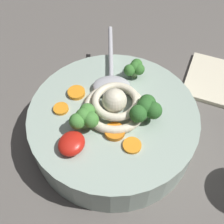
# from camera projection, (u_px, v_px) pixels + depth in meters

# --- Properties ---
(table_slab) EXTENTS (1.19, 1.19, 0.04)m
(table_slab) POSITION_uv_depth(u_px,v_px,m) (115.00, 137.00, 0.50)
(table_slab) COLOR #5B5651
(table_slab) RESTS_ON ground
(soup_bowl) EXTENTS (0.26, 0.26, 0.06)m
(soup_bowl) POSITION_uv_depth(u_px,v_px,m) (112.00, 124.00, 0.45)
(soup_bowl) COLOR #9EB2A3
(soup_bowl) RESTS_ON table_slab
(noodle_pile) EXTENTS (0.10, 0.10, 0.04)m
(noodle_pile) POSITION_uv_depth(u_px,v_px,m) (115.00, 104.00, 0.42)
(noodle_pile) COLOR beige
(noodle_pile) RESTS_ON soup_bowl
(soup_spoon) EXTENTS (0.17, 0.10, 0.02)m
(soup_spoon) POSITION_uv_depth(u_px,v_px,m) (111.00, 80.00, 0.46)
(soup_spoon) COLOR #B7B7BC
(soup_spoon) RESTS_ON soup_bowl
(chili_sauce_dollop) EXTENTS (0.04, 0.04, 0.02)m
(chili_sauce_dollop) POSITION_uv_depth(u_px,v_px,m) (71.00, 143.00, 0.39)
(chili_sauce_dollop) COLOR red
(chili_sauce_dollop) RESTS_ON soup_bowl
(broccoli_floret_beside_chili) EXTENTS (0.05, 0.04, 0.04)m
(broccoli_floret_beside_chili) POSITION_uv_depth(u_px,v_px,m) (146.00, 109.00, 0.40)
(broccoli_floret_beside_chili) COLOR #7A9E60
(broccoli_floret_beside_chili) RESTS_ON soup_bowl
(broccoli_floret_front) EXTENTS (0.04, 0.03, 0.03)m
(broccoli_floret_front) POSITION_uv_depth(u_px,v_px,m) (134.00, 68.00, 0.46)
(broccoli_floret_front) COLOR #7A9E60
(broccoli_floret_front) RESTS_ON soup_bowl
(broccoli_floret_far) EXTENTS (0.05, 0.04, 0.04)m
(broccoli_floret_far) POSITION_uv_depth(u_px,v_px,m) (85.00, 117.00, 0.40)
(broccoli_floret_far) COLOR #7A9E60
(broccoli_floret_far) RESTS_ON soup_bowl
(carrot_slice_extra_b) EXTENTS (0.02, 0.02, 0.00)m
(carrot_slice_extra_b) POSITION_uv_depth(u_px,v_px,m) (61.00, 109.00, 0.43)
(carrot_slice_extra_b) COLOR orange
(carrot_slice_extra_b) RESTS_ON soup_bowl
(carrot_slice_rear) EXTENTS (0.03, 0.03, 0.00)m
(carrot_slice_rear) POSITION_uv_depth(u_px,v_px,m) (132.00, 145.00, 0.39)
(carrot_slice_rear) COLOR orange
(carrot_slice_rear) RESTS_ON soup_bowl
(carrot_slice_center) EXTENTS (0.03, 0.03, 0.01)m
(carrot_slice_center) POSITION_uv_depth(u_px,v_px,m) (75.00, 95.00, 0.45)
(carrot_slice_center) COLOR orange
(carrot_slice_center) RESTS_ON soup_bowl
(carrot_slice_left) EXTENTS (0.03, 0.03, 0.01)m
(carrot_slice_left) POSITION_uv_depth(u_px,v_px,m) (115.00, 132.00, 0.40)
(carrot_slice_left) COLOR orange
(carrot_slice_left) RESTS_ON soup_bowl
(folded_napkin) EXTENTS (0.13, 0.14, 0.01)m
(folded_napkin) POSITION_uv_depth(u_px,v_px,m) (221.00, 82.00, 0.55)
(folded_napkin) COLOR beige
(folded_napkin) RESTS_ON table_slab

